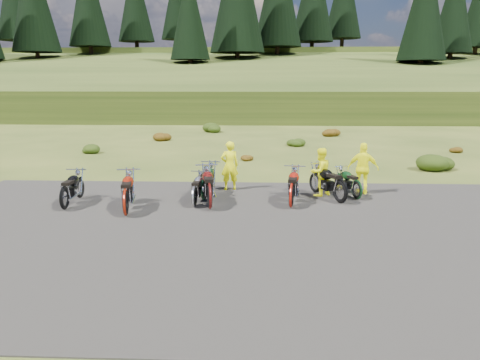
{
  "coord_description": "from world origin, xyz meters",
  "views": [
    {
      "loc": [
        0.29,
        -14.04,
        4.02
      ],
      "look_at": [
        -0.31,
        0.52,
        0.87
      ],
      "focal_mm": 35.0,
      "sensor_mm": 36.0,
      "label": 1
    }
  ],
  "objects_px": {
    "motorcycle_7": "(356,200)",
    "person_middle": "(230,166)",
    "motorcycle_3": "(195,207)",
    "motorcycle_0": "(66,210)"
  },
  "relations": [
    {
      "from": "motorcycle_7",
      "to": "person_middle",
      "type": "distance_m",
      "value": 4.65
    },
    {
      "from": "motorcycle_0",
      "to": "motorcycle_3",
      "type": "bearing_deg",
      "value": -84.76
    },
    {
      "from": "motorcycle_7",
      "to": "motorcycle_3",
      "type": "bearing_deg",
      "value": 83.59
    },
    {
      "from": "person_middle",
      "to": "motorcycle_3",
      "type": "bearing_deg",
      "value": 55.31
    },
    {
      "from": "motorcycle_3",
      "to": "person_middle",
      "type": "relative_size",
      "value": 1.05
    },
    {
      "from": "motorcycle_0",
      "to": "motorcycle_7",
      "type": "relative_size",
      "value": 1.11
    },
    {
      "from": "motorcycle_7",
      "to": "person_middle",
      "type": "xyz_separation_m",
      "value": [
        -4.4,
        1.23,
        0.9
      ]
    },
    {
      "from": "motorcycle_3",
      "to": "motorcycle_7",
      "type": "xyz_separation_m",
      "value": [
        5.37,
        1.18,
        0.0
      ]
    },
    {
      "from": "motorcycle_3",
      "to": "motorcycle_7",
      "type": "bearing_deg",
      "value": -74.6
    },
    {
      "from": "motorcycle_0",
      "to": "motorcycle_3",
      "type": "distance_m",
      "value": 4.03
    }
  ]
}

